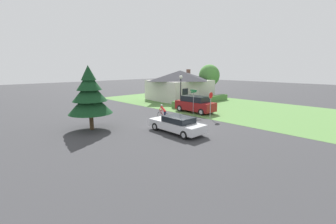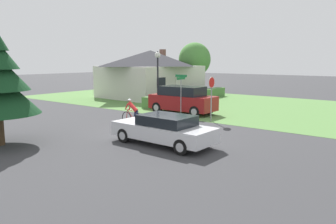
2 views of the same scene
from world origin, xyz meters
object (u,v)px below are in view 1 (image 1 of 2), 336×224
object	(u,v)px
street_name_sign	(193,98)
cottage_house	(180,84)
conifer_tall_near	(90,95)
cyclist	(163,113)
sedan_left_lane	(177,124)
stop_sign	(211,100)
deciduous_tree_right	(209,76)
parked_suv_right	(195,104)
street_lamp	(181,85)

from	to	relation	value
street_name_sign	cottage_house	bearing A→B (deg)	49.70
street_name_sign	conifer_tall_near	size ratio (longest dim) A/B	0.52
cottage_house	cyclist	size ratio (longest dim) A/B	5.63
cyclist	conifer_tall_near	world-z (taller)	conifer_tall_near
cyclist	conifer_tall_near	bearing A→B (deg)	79.47
sedan_left_lane	stop_sign	size ratio (longest dim) A/B	1.76
conifer_tall_near	deciduous_tree_right	xyz separation A→B (m)	(25.02, 6.14, 0.86)
cottage_house	cyclist	xyz separation A→B (m)	(-12.12, -9.03, -1.70)
parked_suv_right	deciduous_tree_right	xyz separation A→B (m)	(12.99, 7.48, 2.81)
cyclist	street_lamp	bearing A→B (deg)	-65.34
sedan_left_lane	conifer_tall_near	distance (m)	7.54
sedan_left_lane	street_lamp	world-z (taller)	street_lamp
stop_sign	deciduous_tree_right	xyz separation A→B (m)	(14.41, 10.62, 1.85)
sedan_left_lane	deciduous_tree_right	size ratio (longest dim) A/B	0.84
sedan_left_lane	stop_sign	distance (m)	6.39
cyclist	parked_suv_right	xyz separation A→B (m)	(5.27, 0.23, 0.23)
stop_sign	street_name_sign	xyz separation A→B (m)	(0.17, 2.38, 0.01)
stop_sign	street_lamp	xyz separation A→B (m)	(0.65, 4.74, 1.28)
street_name_sign	sedan_left_lane	bearing A→B (deg)	-150.58
cottage_house	parked_suv_right	distance (m)	11.26
parked_suv_right	street_lamp	xyz separation A→B (m)	(-0.77, 1.60, 2.23)
street_lamp	deciduous_tree_right	world-z (taller)	deciduous_tree_right
street_name_sign	stop_sign	bearing A→B (deg)	-93.97
sedan_left_lane	stop_sign	xyz separation A→B (m)	(6.16, 1.19, 1.22)
cottage_house	deciduous_tree_right	xyz separation A→B (m)	(6.13, -1.32, 1.33)
sedan_left_lane	cottage_house	bearing A→B (deg)	-46.87
sedan_left_lane	street_name_sign	world-z (taller)	street_name_sign
deciduous_tree_right	street_lamp	bearing A→B (deg)	-156.86
parked_suv_right	street_lamp	bearing A→B (deg)	25.37
cyclist	street_lamp	size ratio (longest dim) A/B	0.41
stop_sign	street_lamp	distance (m)	4.95
cyclist	conifer_tall_near	xyz separation A→B (m)	(-6.76, 1.57, 2.17)
cottage_house	sedan_left_lane	bearing A→B (deg)	-134.52
cottage_house	parked_suv_right	world-z (taller)	cottage_house
street_lamp	deciduous_tree_right	size ratio (longest dim) A/B	0.76
stop_sign	conifer_tall_near	bearing A→B (deg)	-23.14
parked_suv_right	conifer_tall_near	world-z (taller)	conifer_tall_near
stop_sign	street_name_sign	size ratio (longest dim) A/B	0.98
street_lamp	conifer_tall_near	distance (m)	11.27
stop_sign	cottage_house	bearing A→B (deg)	-124.97
parked_suv_right	deciduous_tree_right	world-z (taller)	deciduous_tree_right
street_name_sign	conifer_tall_near	distance (m)	11.03
cottage_house	deciduous_tree_right	size ratio (longest dim) A/B	1.77
cyclist	street_lamp	world-z (taller)	street_lamp
cyclist	deciduous_tree_right	bearing A→B (deg)	-64.58
cyclist	stop_sign	distance (m)	4.97
cottage_house	conifer_tall_near	distance (m)	20.32
conifer_tall_near	street_name_sign	bearing A→B (deg)	-11.02
cyclist	stop_sign	size ratio (longest dim) A/B	0.65
sedan_left_lane	conifer_tall_near	xyz separation A→B (m)	(-4.46, 5.67, 2.21)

